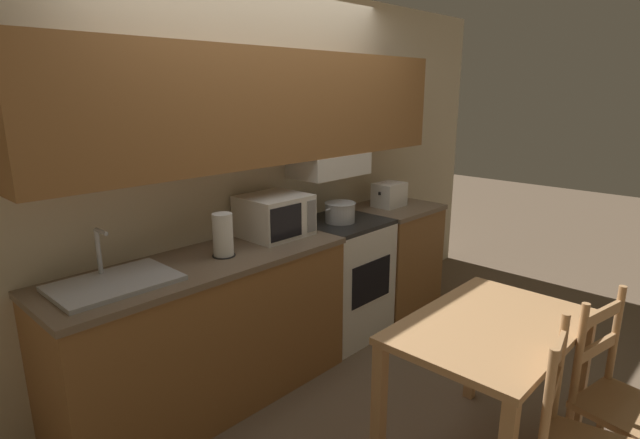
# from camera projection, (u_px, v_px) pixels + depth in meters

# --- Properties ---
(ground_plane) EXTENTS (16.00, 16.00, 0.00)m
(ground_plane) POSITION_uv_depth(u_px,v_px,m) (263.00, 345.00, 3.75)
(ground_plane) COLOR brown
(wall_back) EXTENTS (5.52, 0.38, 2.55)m
(wall_back) POSITION_uv_depth(u_px,v_px,m) (264.00, 144.00, 3.33)
(wall_back) COLOR beige
(wall_back) RESTS_ON ground_plane
(lower_counter_main) EXTENTS (1.81, 0.61, 0.92)m
(lower_counter_main) POSITION_uv_depth(u_px,v_px,m) (207.00, 333.00, 2.97)
(lower_counter_main) COLOR #936033
(lower_counter_main) RESTS_ON ground_plane
(lower_counter_right_stub) EXTENTS (0.70, 0.61, 0.92)m
(lower_counter_right_stub) POSITION_uv_depth(u_px,v_px,m) (392.00, 257.00, 4.30)
(lower_counter_right_stub) COLOR #936033
(lower_counter_right_stub) RESTS_ON ground_plane
(stove_range) EXTENTS (0.62, 0.59, 0.92)m
(stove_range) POSITION_uv_depth(u_px,v_px,m) (341.00, 278.00, 3.83)
(stove_range) COLOR white
(stove_range) RESTS_ON ground_plane
(cooking_pot) EXTENTS (0.31, 0.23, 0.15)m
(cooking_pot) POSITION_uv_depth(u_px,v_px,m) (340.00, 212.00, 3.65)
(cooking_pot) COLOR #B7BABF
(cooking_pot) RESTS_ON stove_range
(microwave) EXTENTS (0.42, 0.38, 0.27)m
(microwave) POSITION_uv_depth(u_px,v_px,m) (274.00, 216.00, 3.31)
(microwave) COLOR white
(microwave) RESTS_ON lower_counter_main
(toaster) EXTENTS (0.27, 0.19, 0.20)m
(toaster) POSITION_uv_depth(u_px,v_px,m) (389.00, 194.00, 4.14)
(toaster) COLOR white
(toaster) RESTS_ON lower_counter_right_stub
(sink_basin) EXTENTS (0.59, 0.40, 0.27)m
(sink_basin) POSITION_uv_depth(u_px,v_px,m) (114.00, 282.00, 2.49)
(sink_basin) COLOR #B7BABF
(sink_basin) RESTS_ON lower_counter_main
(paper_towel_roll) EXTENTS (0.14, 0.14, 0.26)m
(paper_towel_roll) POSITION_uv_depth(u_px,v_px,m) (223.00, 235.00, 2.89)
(paper_towel_roll) COLOR black
(paper_towel_roll) RESTS_ON lower_counter_main
(dining_table) EXTENTS (1.03, 0.68, 0.78)m
(dining_table) POSITION_uv_depth(u_px,v_px,m) (490.00, 346.00, 2.42)
(dining_table) COLOR tan
(dining_table) RESTS_ON ground_plane
(chair_right_of_table) EXTENTS (0.45, 0.45, 0.95)m
(chair_right_of_table) POSITION_uv_depth(u_px,v_px,m) (619.00, 403.00, 2.31)
(chair_right_of_table) COLOR tan
(chair_right_of_table) RESTS_ON ground_plane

